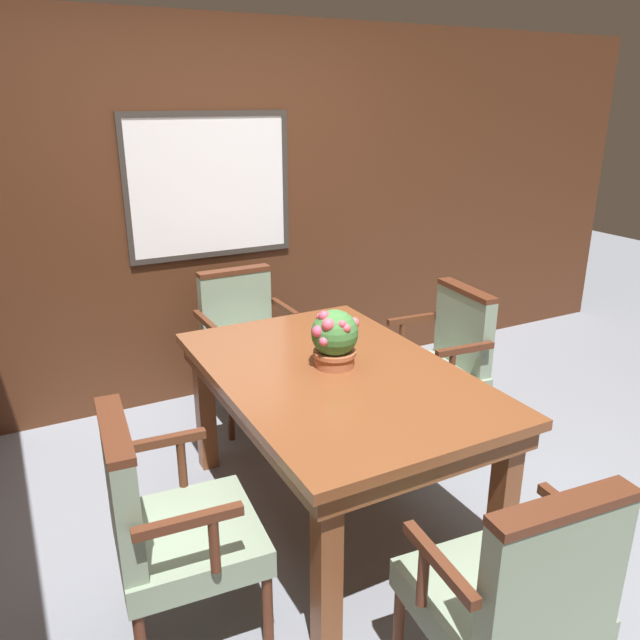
{
  "coord_description": "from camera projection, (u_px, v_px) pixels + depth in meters",
  "views": [
    {
      "loc": [
        -1.32,
        -2.09,
        1.96
      ],
      "look_at": [
        -0.03,
        0.35,
        0.98
      ],
      "focal_mm": 35.0,
      "sensor_mm": 36.0,
      "label": 1
    }
  ],
  "objects": [
    {
      "name": "dining_table",
      "position": [
        335.0,
        390.0,
        2.91
      ],
      "size": [
        1.05,
        1.61,
        0.78
      ],
      "color": "brown",
      "rests_on": "ground_plane"
    },
    {
      "name": "chair_head_near",
      "position": [
        515.0,
        593.0,
        1.93
      ],
      "size": [
        0.6,
        0.56,
        0.94
      ],
      "rotation": [
        0.0,
        0.0,
        3.06
      ],
      "color": "#562B19",
      "rests_on": "ground_plane"
    },
    {
      "name": "ground_plane",
      "position": [
        361.0,
        533.0,
        2.98
      ],
      "size": [
        14.0,
        14.0,
        0.0
      ],
      "primitive_type": "plane",
      "color": "gray"
    },
    {
      "name": "chair_left_near",
      "position": [
        166.0,
        522.0,
        2.26
      ],
      "size": [
        0.55,
        0.59,
        0.94
      ],
      "rotation": [
        0.0,
        0.0,
        1.49
      ],
      "color": "#562B19",
      "rests_on": "ground_plane"
    },
    {
      "name": "potted_plant",
      "position": [
        334.0,
        338.0,
        2.88
      ],
      "size": [
        0.25,
        0.22,
        0.28
      ],
      "color": "#B2603D",
      "rests_on": "dining_table"
    },
    {
      "name": "chair_right_far",
      "position": [
        441.0,
        360.0,
        3.65
      ],
      "size": [
        0.55,
        0.6,
        0.94
      ],
      "rotation": [
        0.0,
        0.0,
        -1.66
      ],
      "color": "#562B19",
      "rests_on": "ground_plane"
    },
    {
      "name": "chair_head_far",
      "position": [
        245.0,
        338.0,
        3.98
      ],
      "size": [
        0.57,
        0.52,
        0.94
      ],
      "rotation": [
        0.0,
        0.0,
        0.01
      ],
      "color": "#562B19",
      "rests_on": "ground_plane"
    },
    {
      "name": "wall_back",
      "position": [
        219.0,
        216.0,
        4.1
      ],
      "size": [
        7.2,
        0.08,
        2.45
      ],
      "color": "#4C2816",
      "rests_on": "ground_plane"
    }
  ]
}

